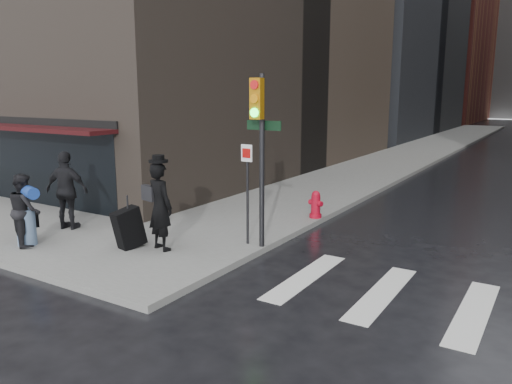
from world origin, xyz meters
TOP-DOWN VIEW (x-y plane):
  - ground at (0.00, 0.00)m, footprint 140.00×140.00m
  - sidewalk_left at (0.00, 27.00)m, footprint 4.00×50.00m
  - bldg_left_far at (-13.00, 62.00)m, footprint 22.00×20.00m
  - storefront at (-7.00, 1.90)m, footprint 8.40×1.11m
  - man_overcoat at (-0.10, 0.42)m, footprint 1.37×1.07m
  - man_jeans at (-2.89, -0.93)m, footprint 1.16×1.05m
  - man_greycoat at (-3.26, 0.53)m, footprint 1.31×0.84m
  - traffic_light at (1.86, 1.81)m, footprint 0.99×0.44m
  - fire_hydrant at (1.80, 5.07)m, footprint 0.46×0.35m

SIDE VIEW (x-z plane):
  - ground at x=0.00m, z-range 0.00..0.00m
  - sidewalk_left at x=0.00m, z-range 0.00..0.15m
  - fire_hydrant at x=1.80m, z-range 0.11..0.90m
  - man_jeans at x=-2.89m, z-range 0.15..1.87m
  - man_overcoat at x=-0.10m, z-range -0.03..2.21m
  - man_greycoat at x=-3.26m, z-range 0.15..2.22m
  - storefront at x=-7.00m, z-range 0.41..3.24m
  - traffic_light at x=1.86m, z-range 0.73..4.70m
  - bldg_left_far at x=-13.00m, z-range 0.00..26.00m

